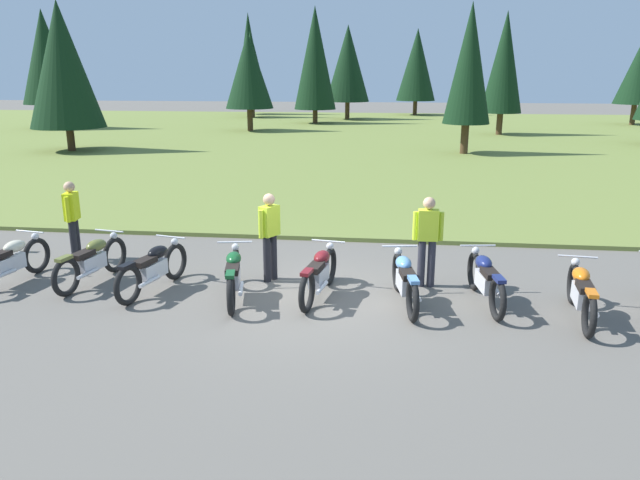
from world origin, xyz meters
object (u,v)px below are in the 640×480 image
(motorcycle_sky_blue, at_px, (405,280))
(rider_in_hivis_vest, at_px, (72,216))
(motorcycle_navy, at_px, (485,279))
(rider_with_back_turned, at_px, (428,236))
(motorcycle_cream, at_px, (9,262))
(motorcycle_orange, at_px, (581,293))
(rider_near_row_end, at_px, (270,232))
(motorcycle_maroon, at_px, (319,273))
(motorcycle_black, at_px, (153,268))
(motorcycle_olive, at_px, (92,261))
(motorcycle_british_green, at_px, (234,275))

(motorcycle_sky_blue, distance_m, rider_in_hivis_vest, 6.99)
(motorcycle_navy, bearing_deg, motorcycle_sky_blue, -171.48)
(motorcycle_navy, relative_size, rider_with_back_turned, 1.25)
(motorcycle_cream, relative_size, motorcycle_navy, 1.00)
(motorcycle_navy, xyz_separation_m, rider_with_back_turned, (-0.95, 0.76, 0.51))
(motorcycle_orange, bearing_deg, motorcycle_cream, 177.61)
(motorcycle_navy, relative_size, rider_near_row_end, 1.25)
(rider_with_back_turned, bearing_deg, motorcycle_maroon, -156.88)
(motorcycle_cream, height_order, motorcycle_sky_blue, same)
(motorcycle_sky_blue, bearing_deg, motorcycle_cream, 178.88)
(motorcycle_black, xyz_separation_m, rider_with_back_turned, (4.85, 0.85, 0.51))
(rider_with_back_turned, xyz_separation_m, rider_in_hivis_vest, (-7.17, 0.70, 0.00))
(motorcycle_olive, xyz_separation_m, motorcycle_british_green, (2.82, -0.48, 0.00))
(motorcycle_navy, bearing_deg, motorcycle_british_green, -176.01)
(motorcycle_british_green, distance_m, motorcycle_maroon, 1.48)
(motorcycle_olive, distance_m, rider_with_back_turned, 6.19)
(motorcycle_navy, bearing_deg, motorcycle_orange, -18.67)
(motorcycle_cream, bearing_deg, rider_near_row_end, 9.53)
(motorcycle_sky_blue, height_order, motorcycle_orange, same)
(motorcycle_black, xyz_separation_m, motorcycle_orange, (7.22, -0.39, 0.00))
(motorcycle_sky_blue, distance_m, motorcycle_orange, 2.78)
(rider_near_row_end, bearing_deg, motorcycle_navy, -10.79)
(motorcycle_cream, xyz_separation_m, motorcycle_maroon, (5.75, 0.03, 0.00))
(motorcycle_black, relative_size, motorcycle_maroon, 0.99)
(motorcycle_sky_blue, bearing_deg, motorcycle_black, 178.56)
(motorcycle_british_green, distance_m, motorcycle_sky_blue, 2.92)
(motorcycle_maroon, distance_m, rider_with_back_turned, 2.10)
(motorcycle_black, bearing_deg, motorcycle_orange, -3.08)
(rider_in_hivis_vest, bearing_deg, motorcycle_orange, -11.52)
(motorcycle_black, bearing_deg, motorcycle_british_green, -7.73)
(rider_with_back_turned, bearing_deg, rider_in_hivis_vest, 174.41)
(motorcycle_black, bearing_deg, rider_in_hivis_vest, 146.12)
(motorcycle_cream, distance_m, motorcycle_olive, 1.50)
(motorcycle_black, height_order, motorcycle_navy, same)
(motorcycle_maroon, bearing_deg, rider_with_back_turned, 23.12)
(motorcycle_olive, height_order, rider_in_hivis_vest, rider_in_hivis_vest)
(motorcycle_navy, height_order, rider_near_row_end, rider_near_row_end)
(motorcycle_british_green, distance_m, rider_near_row_end, 1.23)
(motorcycle_cream, relative_size, motorcycle_orange, 0.99)
(rider_near_row_end, xyz_separation_m, rider_in_hivis_vest, (-4.27, 0.73, 0.00))
(motorcycle_british_green, distance_m, motorcycle_navy, 4.28)
(motorcycle_sky_blue, relative_size, rider_near_row_end, 1.25)
(motorcycle_sky_blue, distance_m, rider_with_back_turned, 1.16)
(motorcycle_maroon, bearing_deg, rider_in_hivis_vest, 164.19)
(rider_with_back_turned, bearing_deg, motorcycle_sky_blue, -112.53)
(motorcycle_olive, bearing_deg, motorcycle_maroon, -2.92)
(motorcycle_black, xyz_separation_m, rider_in_hivis_vest, (-2.31, 1.55, 0.51))
(motorcycle_orange, bearing_deg, motorcycle_maroon, 174.04)
(motorcycle_black, bearing_deg, motorcycle_cream, 179.40)
(motorcycle_maroon, height_order, rider_with_back_turned, rider_with_back_turned)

